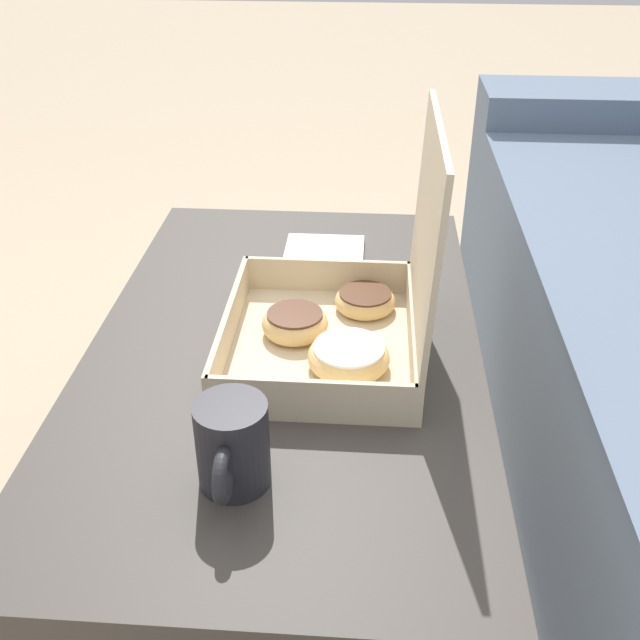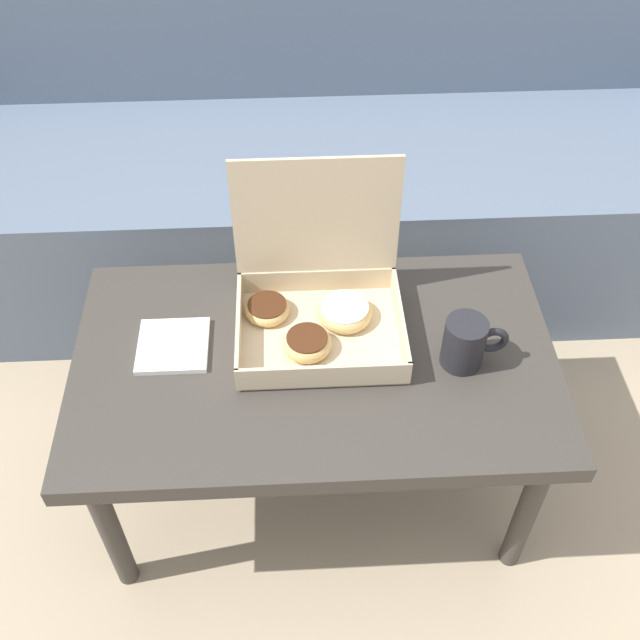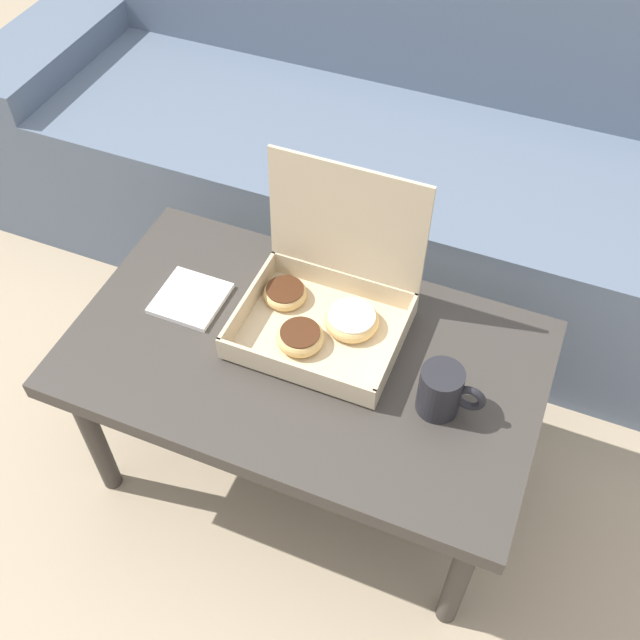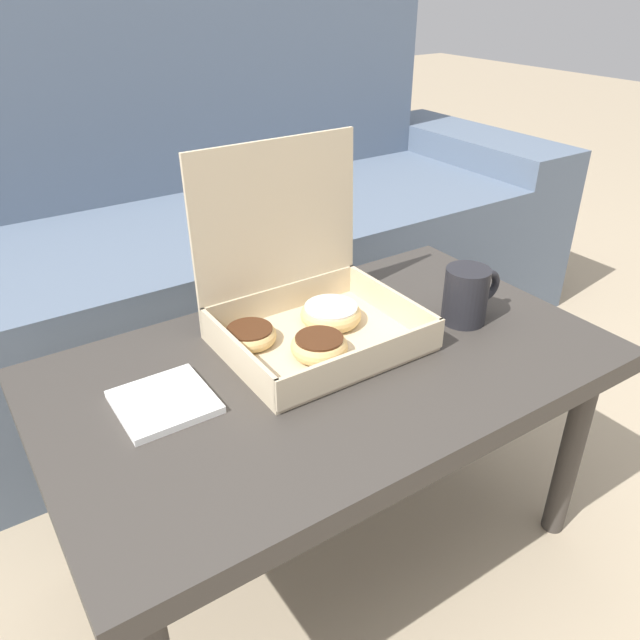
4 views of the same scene
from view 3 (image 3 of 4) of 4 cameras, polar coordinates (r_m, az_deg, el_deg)
The scene contains 6 objects.
ground_plane at distance 1.91m, azimuth -0.31°, elevation -9.52°, with size 12.00×12.00×0.00m, color tan.
couch at distance 2.18m, azimuth 7.80°, elevation 12.07°, with size 2.50×0.77×0.99m.
coffee_table at distance 1.55m, azimuth -1.17°, elevation -3.59°, with size 0.96×0.57×0.45m.
pastry_box at distance 1.52m, azimuth 0.38°, elevation 1.34°, with size 0.33×0.28×0.33m.
coffee_mug at distance 1.41m, azimuth 9.28°, elevation -5.36°, with size 0.13×0.08×0.11m.
napkin_stack at distance 1.62m, azimuth -9.84°, elevation 1.64°, with size 0.14×0.14×0.01m.
Camera 3 is at (0.38, -0.90, 1.64)m, focal length 42.00 mm.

